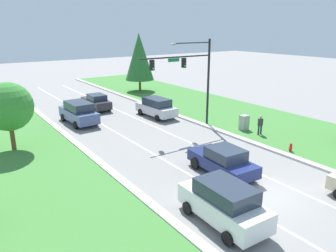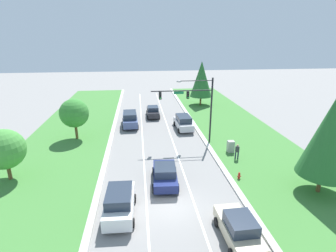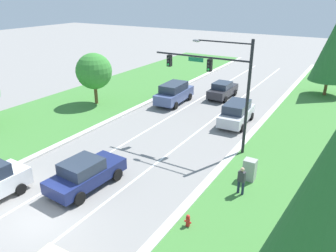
% 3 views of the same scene
% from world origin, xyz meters
% --- Properties ---
extents(ground_plane, '(160.00, 160.00, 0.00)m').
position_xyz_m(ground_plane, '(0.00, 0.00, 0.00)').
color(ground_plane, gray).
extents(lane_stripe_inner_left, '(0.14, 81.00, 0.01)m').
position_xyz_m(lane_stripe_inner_left, '(-1.80, 0.00, 0.00)').
color(lane_stripe_inner_left, white).
rests_on(lane_stripe_inner_left, ground_plane).
extents(lane_stripe_inner_right, '(0.14, 81.00, 0.01)m').
position_xyz_m(lane_stripe_inner_right, '(1.80, 0.00, 0.00)').
color(lane_stripe_inner_right, white).
rests_on(lane_stripe_inner_right, ground_plane).
extents(traffic_signal_mast, '(6.97, 0.41, 7.67)m').
position_xyz_m(traffic_signal_mast, '(4.13, 11.75, 5.10)').
color(traffic_signal_mast, black).
rests_on(traffic_signal_mast, ground_plane).
extents(slate_blue_suv, '(2.32, 5.15, 2.04)m').
position_xyz_m(slate_blue_suv, '(-3.39, 18.85, 1.05)').
color(slate_blue_suv, '#475684').
rests_on(slate_blue_suv, ground_plane).
extents(navy_sedan, '(2.36, 4.74, 1.74)m').
position_xyz_m(navy_sedan, '(-0.11, 3.17, 0.88)').
color(navy_sedan, navy).
rests_on(navy_sedan, ground_plane).
extents(silver_suv, '(2.25, 4.88, 1.89)m').
position_xyz_m(silver_suv, '(3.82, 16.76, 0.97)').
color(silver_suv, silver).
rests_on(silver_suv, ground_plane).
extents(charcoal_sedan, '(1.97, 4.50, 1.70)m').
position_xyz_m(charcoal_sedan, '(0.06, 22.97, 0.85)').
color(charcoal_sedan, '#28282D').
rests_on(charcoal_sedan, ground_plane).
extents(utility_cabinet, '(0.70, 0.60, 1.36)m').
position_xyz_m(utility_cabinet, '(7.59, 8.59, 0.68)').
color(utility_cabinet, '#9E9E99').
rests_on(utility_cabinet, ground_plane).
extents(pedestrian, '(0.41, 0.28, 1.69)m').
position_xyz_m(pedestrian, '(7.66, 6.91, 0.94)').
color(pedestrian, '#232842').
rests_on(pedestrian, ground_plane).
extents(fire_hydrant, '(0.34, 0.20, 0.70)m').
position_xyz_m(fire_hydrant, '(6.45, 3.06, 0.34)').
color(fire_hydrant, red).
rests_on(fire_hydrant, ground_plane).
extents(conifer_near_right_tree, '(3.90, 3.90, 7.89)m').
position_xyz_m(conifer_near_right_tree, '(9.14, 29.29, 4.76)').
color(conifer_near_right_tree, brown).
rests_on(conifer_near_right_tree, ground_plane).
extents(conifer_far_right_tree, '(3.97, 3.97, 8.04)m').
position_xyz_m(conifer_far_right_tree, '(12.07, 0.41, 4.86)').
color(conifer_far_right_tree, brown).
rests_on(conifer_far_right_tree, ground_plane).
extents(oak_far_left_tree, '(3.43, 3.43, 5.01)m').
position_xyz_m(oak_far_left_tree, '(-9.80, 14.64, 3.29)').
color(oak_far_left_tree, brown).
rests_on(oak_far_left_tree, ground_plane).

